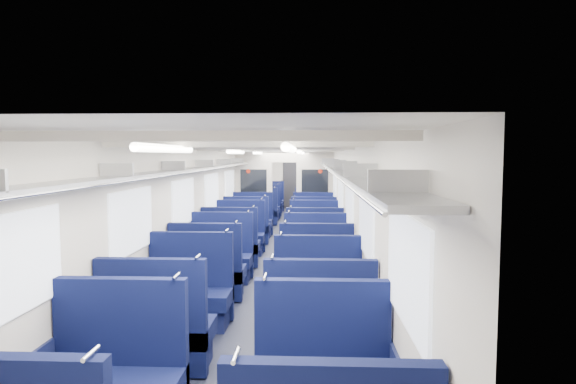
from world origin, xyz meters
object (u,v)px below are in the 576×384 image
Objects in this scene: seat_4 at (157,334)px; seat_20 at (260,213)px; seat_17 at (314,229)px; seat_26 at (269,202)px; seat_24 at (266,206)px; seat_27 at (312,202)px; end_door at (292,184)px; seat_12 at (231,247)px; seat_13 at (315,248)px; seat_2 at (115,383)px; seat_7 at (318,303)px; seat_11 at (315,261)px; seat_14 at (240,237)px; seat_19 at (313,223)px; seat_8 at (208,275)px; seat_16 at (247,229)px; seat_5 at (320,336)px; seat_21 at (313,214)px; seat_15 at (314,237)px; seat_22 at (264,209)px; seat_25 at (312,205)px; seat_18 at (252,223)px; bulkhead at (284,189)px; seat_9 at (316,275)px; seat_23 at (313,209)px; seat_10 at (221,259)px; seat_6 at (189,296)px.

seat_4 is 1.00× the size of seat_20.
seat_26 is at bearing 103.98° from seat_17.
seat_24 and seat_27 have the same top height.
end_door is 15.02m from seat_4.
seat_12 is (-0.83, -10.40, -0.62)m from end_door.
seat_26 is at bearing 100.40° from seat_13.
seat_2 is 1.00× the size of seat_7.
seat_11 and seat_14 have the same top height.
seat_20 is 2.12m from seat_24.
seat_8 is at bearing -106.25° from seat_19.
seat_27 is at bearing 78.21° from seat_14.
seat_4 and seat_27 have the same top height.
seat_2 is at bearing -90.00° from seat_16.
seat_5 is 1.00× the size of seat_21.
end_door is 1.63× the size of seat_21.
seat_15 is 1.00× the size of seat_20.
seat_12 is at bearing -115.14° from seat_19.
seat_14 is (-1.66, 1.20, 0.00)m from seat_13.
seat_4 is 2.00m from seat_7.
seat_22 is (0.00, 8.99, 0.00)m from seat_8.
seat_14 is 2.04m from seat_17.
seat_18 is at bearing -110.27° from seat_25.
seat_22 is (-1.66, 10.30, 0.00)m from seat_7.
bulkhead is 2.28× the size of seat_9.
seat_8 is at bearing -90.00° from seat_12.
seat_4 is 11.40m from seat_23.
bulkhead is at bearing -58.77° from seat_20.
seat_5 is 1.00× the size of seat_19.
seat_26 is at bearing 102.03° from seat_15.
seat_2 is (-0.83, -9.93, -0.85)m from bulkhead.
seat_26 is at bearing 90.00° from seat_24.
seat_5 and seat_19 have the same top height.
seat_14 is 1.00× the size of seat_26.
seat_23 is at bearing 62.65° from seat_18.
seat_4 is at bearing -178.85° from seat_5.
seat_2 and seat_22 have the same top height.
seat_13 is 7.03m from seat_22.
seat_10 is at bearing -90.00° from seat_22.
seat_6 is 2.20m from seat_10.
seat_8 is 1.00× the size of seat_21.
seat_8 is at bearing -110.09° from seat_17.
seat_27 is (1.66, 10.23, 0.00)m from seat_10.
seat_17 is at bearing 90.00° from seat_11.
seat_25 is (0.00, 12.53, 0.00)m from seat_5.
seat_16 is 1.00× the size of seat_26.
seat_15 is 1.00× the size of seat_17.
seat_6 is 7.01m from seat_19.
seat_21 is (0.00, 6.69, 0.00)m from seat_11.
seat_4 is 1.00× the size of seat_15.
seat_22 is 1.00× the size of seat_24.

